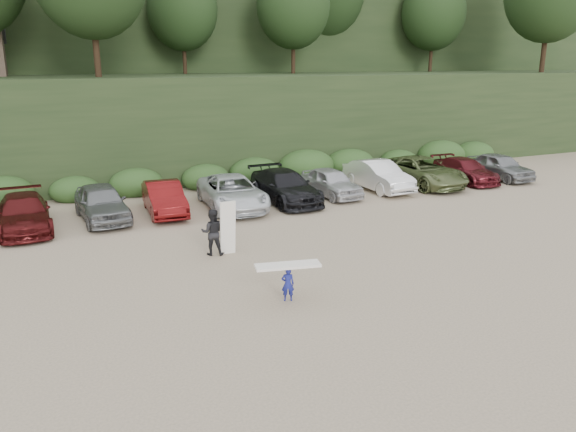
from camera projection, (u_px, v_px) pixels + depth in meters
name	position (u px, v px, depth m)	size (l,w,h in m)	color
ground	(289.00, 282.00, 18.05)	(120.00, 120.00, 0.00)	tan
hillside_backdrop	(107.00, 6.00, 46.46)	(90.00, 41.50, 28.00)	black
parked_cars	(239.00, 191.00, 27.25)	(36.56, 6.22, 1.61)	silver
child_surfer	(288.00, 276.00, 16.46)	(1.99, 0.92, 1.15)	navy
adult_surfer	(214.00, 232.00, 20.39)	(1.31, 0.91, 2.03)	black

